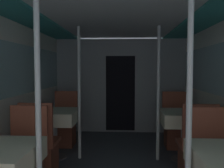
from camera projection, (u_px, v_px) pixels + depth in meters
name	position (u px, v px, depth m)	size (l,w,h in m)	color
wall_left	(7.00, 93.00, 3.26)	(0.05, 6.59, 2.06)	silver
ceiling_panel	(117.00, 13.00, 3.12)	(2.89, 6.59, 0.07)	silver
bulkhead_far	(120.00, 86.00, 5.53)	(2.83, 0.09, 2.06)	gray
support_pole_left_0	(38.00, 115.00, 2.05)	(0.05, 0.05, 2.06)	silver
dining_table_left_1	(54.00, 118.00, 3.92)	(0.71, 0.71, 0.76)	#4C4C51
chair_left_near_1	(41.00, 153.00, 3.30)	(0.43, 0.43, 0.99)	brown
chair_left_far_1	(64.00, 129.00, 4.58)	(0.43, 0.43, 0.99)	brown
support_pole_left_1	(79.00, 93.00, 3.88)	(0.05, 0.05, 2.06)	silver
support_pole_right_0	(189.00, 117.00, 1.98)	(0.05, 0.05, 2.06)	silver
dining_table_right_1	(184.00, 119.00, 3.82)	(0.71, 0.71, 0.76)	#4C4C51
chair_right_near_1	(196.00, 155.00, 3.20)	(0.43, 0.43, 0.99)	brown
chair_right_far_1	(175.00, 131.00, 4.48)	(0.43, 0.43, 0.99)	brown
support_pole_right_1	(158.00, 94.00, 3.81)	(0.05, 0.05, 2.06)	silver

